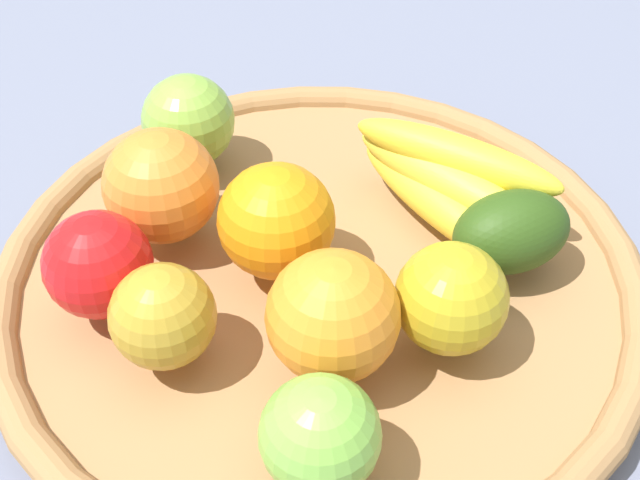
{
  "coord_description": "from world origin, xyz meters",
  "views": [
    {
      "loc": [
        -0.41,
        0.04,
        0.44
      ],
      "look_at": [
        0.0,
        0.0,
        0.06
      ],
      "focal_mm": 45.77,
      "sensor_mm": 36.0,
      "label": 1
    }
  ],
  "objects_px": {
    "apple_0": "(451,298)",
    "apple_4": "(98,265)",
    "orange_1": "(333,316)",
    "orange_2": "(276,221)",
    "banana_bunch": "(446,179)",
    "orange_0": "(161,186)",
    "apple_3": "(188,121)",
    "avocado": "(511,232)",
    "apple_1": "(320,435)",
    "apple_2": "(163,316)"
  },
  "relations": [
    {
      "from": "apple_0",
      "to": "apple_4",
      "type": "xyz_separation_m",
      "value": [
        0.05,
        0.22,
        -0.0
      ]
    },
    {
      "from": "orange_1",
      "to": "apple_4",
      "type": "bearing_deg",
      "value": 67.14
    },
    {
      "from": "orange_2",
      "to": "orange_1",
      "type": "height_order",
      "value": "orange_1"
    },
    {
      "from": "banana_bunch",
      "to": "orange_1",
      "type": "bearing_deg",
      "value": 144.53
    },
    {
      "from": "orange_0",
      "to": "orange_1",
      "type": "bearing_deg",
      "value": -140.32
    },
    {
      "from": "banana_bunch",
      "to": "apple_0",
      "type": "distance_m",
      "value": 0.12
    },
    {
      "from": "apple_0",
      "to": "apple_3",
      "type": "bearing_deg",
      "value": 39.47
    },
    {
      "from": "apple_3",
      "to": "orange_1",
      "type": "bearing_deg",
      "value": -156.7
    },
    {
      "from": "orange_1",
      "to": "orange_0",
      "type": "bearing_deg",
      "value": 39.68
    },
    {
      "from": "avocado",
      "to": "apple_3",
      "type": "xyz_separation_m",
      "value": [
        0.14,
        0.22,
        0.01
      ]
    },
    {
      "from": "orange_2",
      "to": "apple_1",
      "type": "bearing_deg",
      "value": -174.73
    },
    {
      "from": "banana_bunch",
      "to": "apple_0",
      "type": "relative_size",
      "value": 2.18
    },
    {
      "from": "apple_1",
      "to": "banana_bunch",
      "type": "bearing_deg",
      "value": -27.66
    },
    {
      "from": "avocado",
      "to": "apple_3",
      "type": "height_order",
      "value": "apple_3"
    },
    {
      "from": "orange_0",
      "to": "apple_2",
      "type": "distance_m",
      "value": 0.12
    },
    {
      "from": "orange_0",
      "to": "banana_bunch",
      "type": "height_order",
      "value": "orange_0"
    },
    {
      "from": "banana_bunch",
      "to": "apple_2",
      "type": "relative_size",
      "value": 2.35
    },
    {
      "from": "avocado",
      "to": "orange_2",
      "type": "xyz_separation_m",
      "value": [
        0.01,
        0.16,
        0.01
      ]
    },
    {
      "from": "apple_0",
      "to": "orange_1",
      "type": "distance_m",
      "value": 0.08
    },
    {
      "from": "orange_0",
      "to": "banana_bunch",
      "type": "xyz_separation_m",
      "value": [
        0.0,
        -0.2,
        -0.01
      ]
    },
    {
      "from": "orange_2",
      "to": "apple_4",
      "type": "relative_size",
      "value": 1.13
    },
    {
      "from": "avocado",
      "to": "apple_3",
      "type": "relative_size",
      "value": 1.16
    },
    {
      "from": "apple_4",
      "to": "orange_0",
      "type": "bearing_deg",
      "value": -28.14
    },
    {
      "from": "avocado",
      "to": "banana_bunch",
      "type": "distance_m",
      "value": 0.07
    },
    {
      "from": "orange_0",
      "to": "orange_1",
      "type": "height_order",
      "value": "same"
    },
    {
      "from": "apple_3",
      "to": "orange_0",
      "type": "height_order",
      "value": "orange_0"
    },
    {
      "from": "avocado",
      "to": "banana_bunch",
      "type": "height_order",
      "value": "banana_bunch"
    },
    {
      "from": "orange_2",
      "to": "apple_0",
      "type": "relative_size",
      "value": 1.13
    },
    {
      "from": "orange_0",
      "to": "apple_4",
      "type": "height_order",
      "value": "orange_0"
    },
    {
      "from": "apple_3",
      "to": "apple_0",
      "type": "bearing_deg",
      "value": -140.53
    },
    {
      "from": "orange_0",
      "to": "apple_1",
      "type": "xyz_separation_m",
      "value": [
        -0.21,
        -0.09,
        -0.01
      ]
    },
    {
      "from": "orange_0",
      "to": "apple_0",
      "type": "distance_m",
      "value": 0.22
    },
    {
      "from": "apple_0",
      "to": "apple_2",
      "type": "bearing_deg",
      "value": 89.02
    },
    {
      "from": "banana_bunch",
      "to": "apple_1",
      "type": "height_order",
      "value": "apple_1"
    },
    {
      "from": "banana_bunch",
      "to": "apple_1",
      "type": "bearing_deg",
      "value": 152.34
    },
    {
      "from": "apple_4",
      "to": "orange_2",
      "type": "bearing_deg",
      "value": -77.23
    },
    {
      "from": "orange_0",
      "to": "apple_0",
      "type": "height_order",
      "value": "orange_0"
    },
    {
      "from": "apple_0",
      "to": "apple_1",
      "type": "distance_m",
      "value": 0.13
    },
    {
      "from": "orange_0",
      "to": "apple_1",
      "type": "relative_size",
      "value": 1.23
    },
    {
      "from": "avocado",
      "to": "apple_2",
      "type": "xyz_separation_m",
      "value": [
        -0.06,
        0.23,
        0.0
      ]
    },
    {
      "from": "apple_2",
      "to": "apple_4",
      "type": "height_order",
      "value": "apple_4"
    },
    {
      "from": "orange_2",
      "to": "apple_2",
      "type": "distance_m",
      "value": 0.1
    },
    {
      "from": "apple_2",
      "to": "orange_2",
      "type": "bearing_deg",
      "value": -45.22
    },
    {
      "from": "apple_3",
      "to": "orange_1",
      "type": "distance_m",
      "value": 0.23
    },
    {
      "from": "apple_3",
      "to": "orange_0",
      "type": "bearing_deg",
      "value": 169.34
    },
    {
      "from": "apple_0",
      "to": "orange_1",
      "type": "bearing_deg",
      "value": 99.68
    },
    {
      "from": "avocado",
      "to": "apple_4",
      "type": "relative_size",
      "value": 1.19
    },
    {
      "from": "orange_2",
      "to": "apple_2",
      "type": "relative_size",
      "value": 1.21
    },
    {
      "from": "avocado",
      "to": "orange_0",
      "type": "bearing_deg",
      "value": 76.99
    },
    {
      "from": "avocado",
      "to": "banana_bunch",
      "type": "relative_size",
      "value": 0.54
    }
  ]
}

